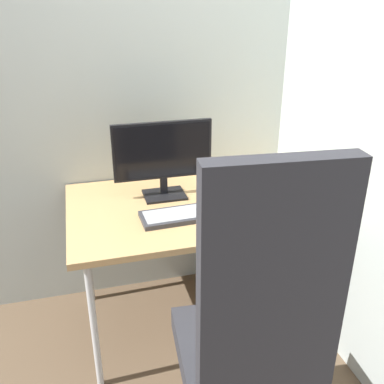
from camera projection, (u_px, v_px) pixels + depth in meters
The scene contains 11 objects.
ground_plane at pixel (195, 318), 2.50m from camera, with size 8.00×8.00×0.00m, color brown.
wall_back at pixel (174, 58), 2.31m from camera, with size 2.91×0.04×2.80m, color #B7C1BC.
wall_side_right at pixel (359, 72), 1.88m from camera, with size 0.04×2.46×2.80m, color #B7C1BC.
desk at pixel (195, 211), 2.22m from camera, with size 1.28×0.82×0.74m.
office_chair at pixel (256, 327), 1.45m from camera, with size 0.59×0.60×1.33m.
filing_cabinet at pixel (258, 259), 2.54m from camera, with size 0.39×0.56×0.57m.
monitor at pixel (163, 155), 2.19m from camera, with size 0.51×0.17×0.40m.
keyboard at pixel (185, 215), 2.05m from camera, with size 0.43×0.19×0.03m.
mouse at pixel (259, 200), 2.19m from camera, with size 0.05×0.10×0.03m, color black.
pen_holder at pixel (244, 177), 2.39m from camera, with size 0.10×0.10×0.18m.
notebook at pixel (289, 196), 2.24m from camera, with size 0.10×0.18×0.03m, color silver.
Camera 1 is at (-0.54, -1.91, 1.70)m, focal length 40.42 mm.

